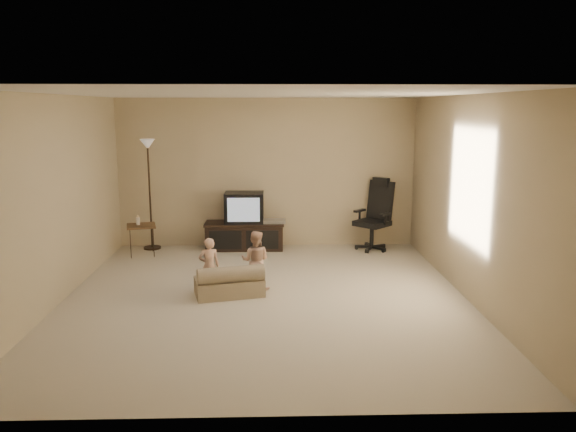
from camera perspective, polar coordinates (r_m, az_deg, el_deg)
name	(u,v)px	position (r m, az deg, el deg)	size (l,w,h in m)	color
floor	(266,298)	(7.10, -2.28, -8.30)	(5.50, 5.50, 0.00)	beige
room_shell	(265,177)	(6.75, -2.37, 3.95)	(5.50, 5.50, 5.50)	silver
tv_stand	(245,226)	(9.41, -4.41, -0.99)	(1.34, 0.50, 0.96)	black
office_chair	(375,224)	(9.46, 8.80, -0.81)	(0.78, 0.78, 1.20)	black
side_table	(141,226)	(9.29, -14.73, -0.99)	(0.54, 0.54, 0.66)	brown
floor_lamp	(149,169)	(9.52, -13.97, 4.61)	(0.29, 0.29, 1.84)	black
child_sofa	(230,283)	(7.15, -5.94, -6.80)	(0.93, 0.66, 0.41)	gray
toddler_left	(209,266)	(7.20, -8.01, -5.06)	(0.27, 0.20, 0.73)	#DBA789
toddler_right	(255,260)	(7.31, -3.33, -4.53)	(0.38, 0.21, 0.78)	#DBA789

